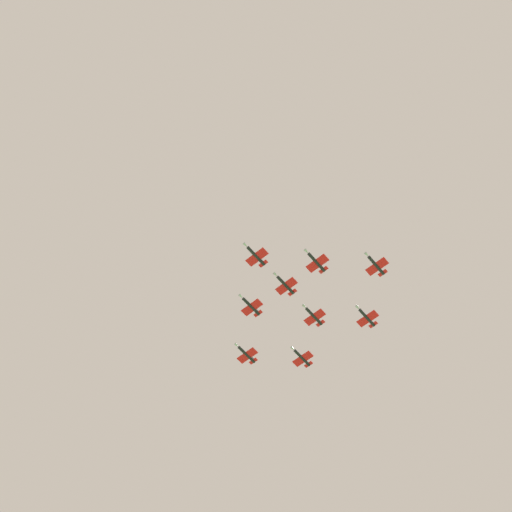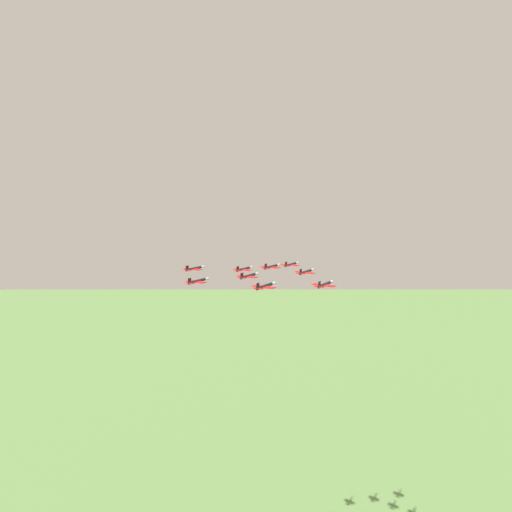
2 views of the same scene
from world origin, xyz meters
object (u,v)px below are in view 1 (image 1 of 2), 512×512
jet_lead (256,256)px  jet_center_rear (246,354)px  jet_starboard_outer (376,265)px  jet_port_outer (285,285)px  jet_starboard_trail (367,317)px  jet_tail_end (302,357)px  jet_port_trail (313,316)px  jet_port_inner (316,262)px  jet_starboard_inner (251,306)px

jet_lead → jet_center_rear: size_ratio=1.00×
jet_lead → jet_starboard_outer: jet_lead is taller
jet_starboard_outer → jet_center_rear: bearing=0.0°
jet_lead → jet_center_rear: jet_lead is taller
jet_port_outer → jet_starboard_outer: jet_port_outer is taller
jet_starboard_trail → jet_tail_end: jet_tail_end is taller
jet_port_trail → jet_starboard_trail: (10.80, 13.78, -1.49)m
jet_port_outer → jet_starboard_trail: jet_port_outer is taller
jet_port_outer → jet_starboard_outer: 30.02m
jet_port_inner → jet_tail_end: bearing=-45.0°
jet_tail_end → jet_starboard_inner: bearing=90.0°
jet_lead → jet_starboard_trail: 43.25m
jet_port_outer → jet_starboard_outer: size_ratio=1.00×
jet_lead → jet_starboard_trail: bearing=-108.4°
jet_center_rear → jet_port_trail: bearing=-174.3°
jet_lead → jet_port_outer: bearing=-90.0°
jet_tail_end → jet_starboard_trail: bearing=180.0°
jet_port_outer → jet_lead: bearing=90.0°
jet_port_trail → jet_port_inner: bearing=129.8°
jet_lead → jet_port_trail: jet_port_trail is taller
jet_starboard_outer → jet_tail_end: 43.23m
jet_tail_end → jet_port_inner: bearing=135.0°
jet_starboard_outer → jet_starboard_trail: size_ratio=1.00×
jet_lead → jet_port_trail: size_ratio=1.00×
jet_port_inner → jet_starboard_trail: size_ratio=1.00×
jet_center_rear → jet_starboard_trail: (36.78, 22.72, -1.20)m
jet_center_rear → jet_port_trail: size_ratio=1.00×
jet_lead → jet_starboard_inner: size_ratio=1.00×
jet_starboard_outer → jet_port_trail: (-27.24, -3.61, 0.44)m
jet_port_inner → jet_tail_end: size_ratio=1.00×
jet_center_rear → jet_port_inner: bearing=161.6°
jet_lead → jet_port_trail: (-6.90, 29.27, 0.12)m
jet_port_inner → jet_port_trail: (-17.07, 12.83, 1.31)m
jet_starboard_inner → jet_port_outer: size_ratio=1.00×
jet_center_rear → jet_starboard_outer: bearing=-180.0°
jet_center_rear → jet_tail_end: bearing=-135.0°
jet_starboard_trail → jet_lead: bearing=71.6°
jet_starboard_inner → jet_tail_end: jet_starboard_inner is taller
jet_port_inner → jet_port_outer: (-13.62, -1.81, 2.41)m
jet_lead → jet_starboard_outer: (20.34, 32.89, -0.32)m
jet_starboard_outer → jet_starboard_inner: bearing=18.4°
jet_starboard_outer → jet_port_trail: size_ratio=1.00×
jet_lead → jet_center_rear: bearing=-45.0°
jet_port_inner → jet_tail_end: jet_tail_end is taller
jet_port_trail → jet_starboard_outer: bearing=174.3°
jet_lead → jet_starboard_trail: (3.89, 43.06, -1.37)m
jet_lead → jet_starboard_inner: (-16.44, 10.17, 0.43)m
jet_starboard_outer → jet_tail_end: jet_tail_end is taller
jet_port_outer → jet_starboard_outer: bearing=-155.8°
jet_port_inner → jet_port_trail: size_ratio=1.00×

